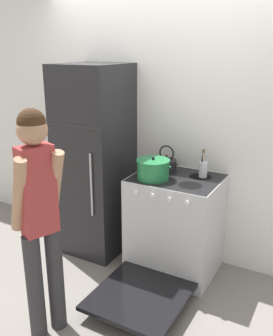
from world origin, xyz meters
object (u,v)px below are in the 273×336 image
object	(u,v)px
dutch_oven_pot	(153,169)
refrigerator	(95,161)
utensil_jar	(203,169)
person	(39,214)
stove_range	(173,226)
tea_kettle	(167,163)

from	to	relation	value
dutch_oven_pot	refrigerator	bearing A→B (deg)	170.12
refrigerator	utensil_jar	xyz separation A→B (m)	(1.07, 0.13, 0.06)
person	dutch_oven_pot	bearing A→B (deg)	5.88
dutch_oven_pot	person	world-z (taller)	person
refrigerator	dutch_oven_pot	xyz separation A→B (m)	(0.70, -0.12, 0.07)
stove_range	person	distance (m)	1.36
refrigerator	stove_range	world-z (taller)	refrigerator
refrigerator	person	xyz separation A→B (m)	(0.40, -1.21, 0.01)
dutch_oven_pot	tea_kettle	world-z (taller)	tea_kettle
stove_range	utensil_jar	size ratio (longest dim) A/B	5.24
refrigerator	person	distance (m)	1.27
stove_range	person	bearing A→B (deg)	-112.02
refrigerator	dutch_oven_pot	bearing A→B (deg)	-9.88
refrigerator	person	world-z (taller)	refrigerator
tea_kettle	person	xyz separation A→B (m)	(-0.31, -1.33, -0.04)
stove_range	person	world-z (taller)	person
stove_range	utensil_jar	world-z (taller)	utensil_jar
stove_range	refrigerator	bearing A→B (deg)	177.59
refrigerator	tea_kettle	distance (m)	0.73
dutch_oven_pot	person	size ratio (longest dim) A/B	0.20
dutch_oven_pot	utensil_jar	size ratio (longest dim) A/B	1.28
utensil_jar	person	world-z (taller)	person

